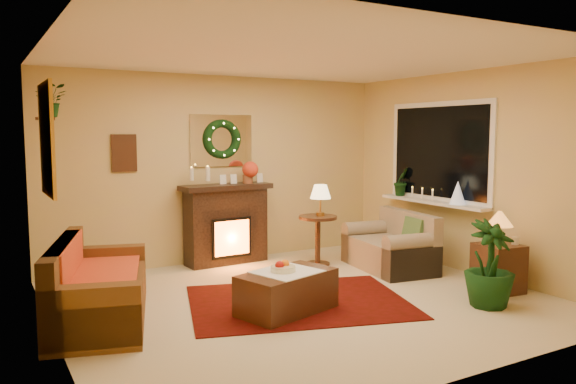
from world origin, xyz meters
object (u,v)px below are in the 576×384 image
fireplace (226,224)px  loveseat (389,238)px  coffee_table (287,292)px  sofa (101,277)px  side_table_round (318,242)px  end_table_square (498,268)px

fireplace → loveseat: fireplace is taller
fireplace → coffee_table: bearing=-101.8°
sofa → side_table_round: 3.18m
sofa → end_table_square: (4.14, -1.23, -0.16)m
loveseat → side_table_round: (-0.70, 0.66, -0.09)m
loveseat → end_table_square: size_ratio=2.38×
sofa → side_table_round: sofa is taller
fireplace → side_table_round: fireplace is taller
coffee_table → end_table_square: bearing=-29.2°
sofa → coffee_table: size_ratio=1.85×
fireplace → coffee_table: 2.36m
side_table_round → end_table_square: (1.08, -2.12, -0.05)m
fireplace → end_table_square: (2.13, -2.85, -0.28)m
end_table_square → coffee_table: 2.53m
side_table_round → coffee_table: (-1.38, -1.58, -0.12)m
fireplace → coffee_table: (-0.34, -2.31, -0.34)m
end_table_square → coffee_table: size_ratio=0.56×
sofa → side_table_round: (3.06, 0.89, -0.10)m
fireplace → coffee_table: size_ratio=1.14×
end_table_square → coffee_table: bearing=167.6°
loveseat → coffee_table: 2.29m
sofa → loveseat: bearing=19.9°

